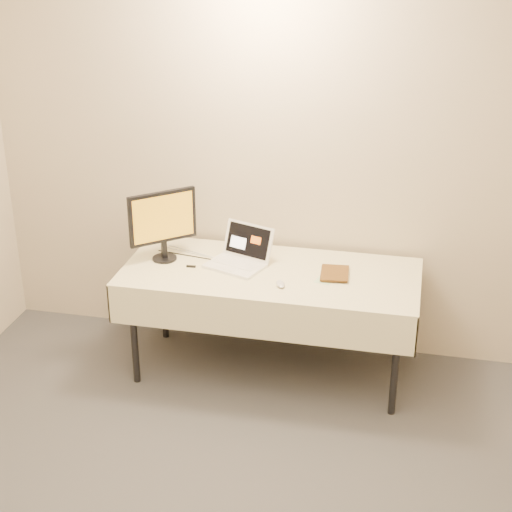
% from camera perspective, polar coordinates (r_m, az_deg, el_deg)
% --- Properties ---
extents(back_wall, '(4.00, 0.10, 2.70)m').
position_cam_1_polar(back_wall, '(5.10, 2.12, 7.25)').
color(back_wall, beige).
rests_on(back_wall, ground).
extents(table, '(1.86, 0.81, 0.74)m').
position_cam_1_polar(table, '(4.94, 1.04, -1.77)').
color(table, black).
rests_on(table, ground).
extents(laptop, '(0.44, 0.42, 0.23)m').
position_cam_1_polar(laptop, '(4.99, -1.13, 0.04)').
color(laptop, white).
rests_on(laptop, table).
extents(monitor, '(0.36, 0.32, 0.46)m').
position_cam_1_polar(monitor, '(5.00, -6.80, 2.59)').
color(monitor, black).
rests_on(monitor, table).
extents(book, '(0.17, 0.04, 0.23)m').
position_cam_1_polar(book, '(4.83, 4.77, -0.12)').
color(book, '#8F5A1A').
rests_on(book, table).
extents(alarm_clock, '(0.14, 0.10, 0.05)m').
position_cam_1_polar(alarm_clock, '(5.18, -0.05, 0.60)').
color(alarm_clock, black).
rests_on(alarm_clock, table).
extents(clicker, '(0.08, 0.11, 0.03)m').
position_cam_1_polar(clicker, '(4.72, 1.79, -2.05)').
color(clicker, silver).
rests_on(clicker, table).
extents(paper_form, '(0.16, 0.27, 0.00)m').
position_cam_1_polar(paper_form, '(4.87, 5.31, -1.45)').
color(paper_form, '#B9DBAE').
rests_on(paper_form, table).
extents(usb_dongle, '(0.06, 0.02, 0.01)m').
position_cam_1_polar(usb_dongle, '(4.98, -4.75, -0.76)').
color(usb_dongle, black).
rests_on(usb_dongle, table).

